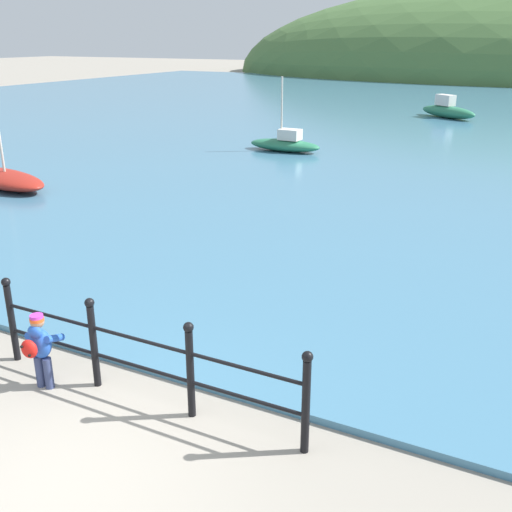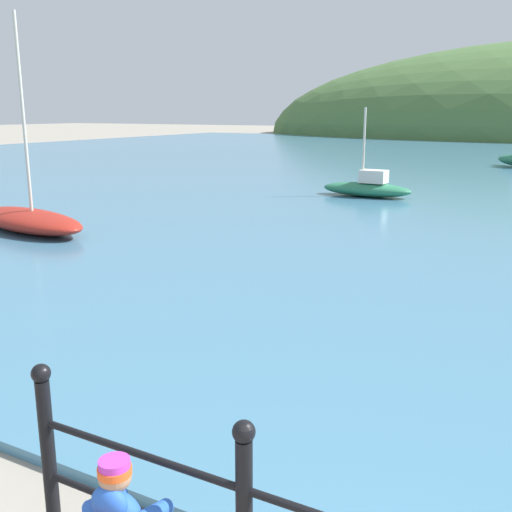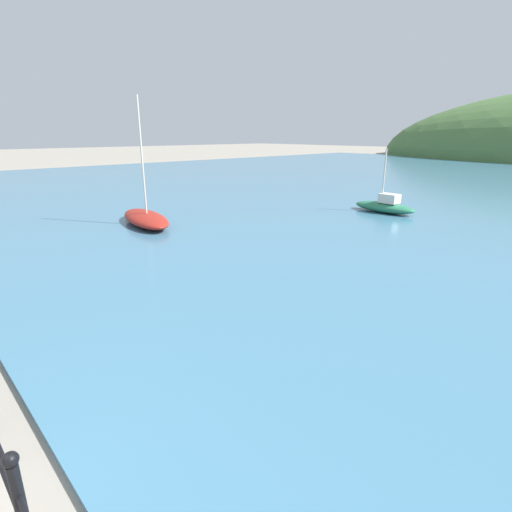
# 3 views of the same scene
# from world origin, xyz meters

# --- Properties ---
(boat_nearest_quay) EXTENTS (3.94, 2.04, 4.60)m
(boat_nearest_quay) POSITION_xyz_m (-10.17, 8.25, 0.35)
(boat_nearest_quay) COLOR maroon
(boat_nearest_quay) RESTS_ON water
(boat_blue_hull) EXTENTS (2.86, 1.09, 2.70)m
(boat_blue_hull) POSITION_xyz_m (-5.29, 17.12, 0.38)
(boat_blue_hull) COLOR #287551
(boat_blue_hull) RESTS_ON water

